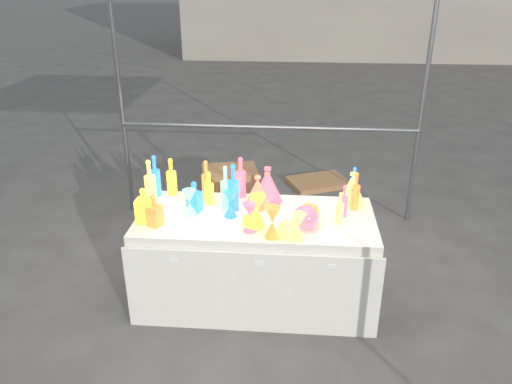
# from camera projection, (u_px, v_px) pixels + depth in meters

# --- Properties ---
(ground) EXTENTS (80.00, 80.00, 0.00)m
(ground) POSITION_uv_depth(u_px,v_px,m) (256.00, 297.00, 4.10)
(ground) COLOR slate
(ground) RESTS_ON ground
(display_table) EXTENTS (1.84, 0.83, 0.75)m
(display_table) POSITION_uv_depth(u_px,v_px,m) (256.00, 259.00, 3.94)
(display_table) COLOR white
(display_table) RESTS_ON ground
(cardboard_box_closed) EXTENTS (0.68, 0.56, 0.44)m
(cardboard_box_closed) POSITION_uv_depth(u_px,v_px,m) (230.00, 187.00, 5.60)
(cardboard_box_closed) COLOR #AF7B4F
(cardboard_box_closed) RESTS_ON ground
(cardboard_box_flat) EXTENTS (0.84, 0.74, 0.06)m
(cardboard_box_flat) POSITION_uv_depth(u_px,v_px,m) (318.00, 182.00, 6.20)
(cardboard_box_flat) COLOR #AF7B4F
(cardboard_box_flat) RESTS_ON ground
(bottle_0) EXTENTS (0.10, 0.10, 0.32)m
(bottle_0) POSITION_uv_depth(u_px,v_px,m) (171.00, 176.00, 4.09)
(bottle_0) COLOR red
(bottle_0) RESTS_ON display_table
(bottle_1) EXTENTS (0.09, 0.09, 0.35)m
(bottle_1) POSITION_uv_depth(u_px,v_px,m) (155.00, 176.00, 4.06)
(bottle_1) COLOR #157736
(bottle_1) RESTS_ON display_table
(bottle_2) EXTENTS (0.08, 0.08, 0.34)m
(bottle_2) POSITION_uv_depth(u_px,v_px,m) (206.00, 180.00, 3.99)
(bottle_2) COLOR #FFA31A
(bottle_2) RESTS_ON display_table
(bottle_3) EXTENTS (0.09, 0.09, 0.34)m
(bottle_3) POSITION_uv_depth(u_px,v_px,m) (241.00, 177.00, 4.05)
(bottle_3) COLOR #1F23B6
(bottle_3) RESTS_ON display_table
(bottle_4) EXTENTS (0.09, 0.09, 0.37)m
(bottle_4) POSITION_uv_depth(u_px,v_px,m) (150.00, 182.00, 3.91)
(bottle_4) COLOR #127561
(bottle_4) RESTS_ON display_table
(bottle_5) EXTENTS (0.09, 0.09, 0.35)m
(bottle_5) POSITION_uv_depth(u_px,v_px,m) (226.00, 187.00, 3.84)
(bottle_5) COLOR #B12382
(bottle_5) RESTS_ON display_table
(bottle_6) EXTENTS (0.09, 0.09, 0.27)m
(bottle_6) POSITION_uv_depth(u_px,v_px,m) (209.00, 188.00, 3.93)
(bottle_6) COLOR red
(bottle_6) RESTS_ON display_table
(bottle_7) EXTENTS (0.11, 0.11, 0.38)m
(bottle_7) POSITION_uv_depth(u_px,v_px,m) (233.00, 187.00, 3.82)
(bottle_7) COLOR #157736
(bottle_7) RESTS_ON display_table
(decanter_0) EXTENTS (0.11, 0.11, 0.27)m
(decanter_0) POSITION_uv_depth(u_px,v_px,m) (144.00, 205.00, 3.65)
(decanter_0) COLOR red
(decanter_0) RESTS_ON display_table
(decanter_1) EXTENTS (0.12, 0.12, 0.25)m
(decanter_1) POSITION_uv_depth(u_px,v_px,m) (154.00, 210.00, 3.61)
(decanter_1) COLOR #FFA31A
(decanter_1) RESTS_ON display_table
(decanter_2) EXTENTS (0.12, 0.12, 0.25)m
(decanter_2) POSITION_uv_depth(u_px,v_px,m) (194.00, 196.00, 3.82)
(decanter_2) COLOR #157736
(decanter_2) RESTS_ON display_table
(hourglass_0) EXTENTS (0.14, 0.14, 0.23)m
(hourglass_0) POSITION_uv_depth(u_px,v_px,m) (272.00, 222.00, 3.45)
(hourglass_0) COLOR #FFA31A
(hourglass_0) RESTS_ON display_table
(hourglass_1) EXTENTS (0.12, 0.12, 0.22)m
(hourglass_1) POSITION_uv_depth(u_px,v_px,m) (250.00, 217.00, 3.53)
(hourglass_1) COLOR #1F23B6
(hourglass_1) RESTS_ON display_table
(hourglass_2) EXTENTS (0.13, 0.13, 0.20)m
(hourglass_2) POSITION_uv_depth(u_px,v_px,m) (298.00, 227.00, 3.42)
(hourglass_2) COLOR #127561
(hourglass_2) RESTS_ON display_table
(hourglass_3) EXTENTS (0.14, 0.14, 0.21)m
(hourglass_3) POSITION_uv_depth(u_px,v_px,m) (190.00, 203.00, 3.76)
(hourglass_3) COLOR #B12382
(hourglass_3) RESTS_ON display_table
(hourglass_4) EXTENTS (0.13, 0.13, 0.24)m
(hourglass_4) POSITION_uv_depth(u_px,v_px,m) (257.00, 211.00, 3.61)
(hourglass_4) COLOR red
(hourglass_4) RESTS_ON display_table
(hourglass_5) EXTENTS (0.11, 0.11, 0.21)m
(hourglass_5) POSITION_uv_depth(u_px,v_px,m) (230.00, 204.00, 3.74)
(hourglass_5) COLOR #157736
(hourglass_5) RESTS_ON display_table
(globe_0) EXTENTS (0.18, 0.18, 0.12)m
(globe_0) POSITION_uv_depth(u_px,v_px,m) (253.00, 222.00, 3.58)
(globe_0) COLOR red
(globe_0) RESTS_ON display_table
(globe_1) EXTENTS (0.18, 0.18, 0.12)m
(globe_1) POSITION_uv_depth(u_px,v_px,m) (289.00, 230.00, 3.47)
(globe_1) COLOR #127561
(globe_1) RESTS_ON display_table
(globe_2) EXTENTS (0.19, 0.19, 0.13)m
(globe_2) POSITION_uv_depth(u_px,v_px,m) (309.00, 214.00, 3.67)
(globe_2) COLOR #FFA31A
(globe_2) RESTS_ON display_table
(globe_3) EXTENTS (0.21, 0.21, 0.15)m
(globe_3) POSITION_uv_depth(u_px,v_px,m) (305.00, 218.00, 3.59)
(globe_3) COLOR #1F23B6
(globe_3) RESTS_ON display_table
(lampshade_0) EXTENTS (0.24, 0.24, 0.26)m
(lampshade_0) POSITION_uv_depth(u_px,v_px,m) (258.00, 191.00, 3.89)
(lampshade_0) COLOR yellow
(lampshade_0) RESTS_ON display_table
(lampshade_1) EXTENTS (0.23, 0.23, 0.24)m
(lampshade_1) POSITION_uv_depth(u_px,v_px,m) (267.00, 187.00, 3.99)
(lampshade_1) COLOR yellow
(lampshade_1) RESTS_ON display_table
(lampshade_2) EXTENTS (0.25, 0.25, 0.29)m
(lampshade_2) POSITION_uv_depth(u_px,v_px,m) (268.00, 184.00, 3.98)
(lampshade_2) COLOR #1F23B6
(lampshade_2) RESTS_ON display_table
(lampshade_3) EXTENTS (0.28, 0.28, 0.26)m
(lampshade_3) POSITION_uv_depth(u_px,v_px,m) (352.00, 188.00, 3.94)
(lampshade_3) COLOR #127561
(lampshade_3) RESTS_ON display_table
(bottle_8) EXTENTS (0.07, 0.07, 0.28)m
(bottle_8) POSITION_uv_depth(u_px,v_px,m) (354.00, 183.00, 4.00)
(bottle_8) COLOR #157736
(bottle_8) RESTS_ON display_table
(bottle_9) EXTENTS (0.07, 0.07, 0.31)m
(bottle_9) POSITION_uv_depth(u_px,v_px,m) (356.00, 191.00, 3.84)
(bottle_9) COLOR #FFA31A
(bottle_9) RESTS_ON display_table
(bottle_10) EXTENTS (0.07, 0.07, 0.26)m
(bottle_10) POSITION_uv_depth(u_px,v_px,m) (344.00, 201.00, 3.74)
(bottle_10) COLOR #1F23B6
(bottle_10) RESTS_ON display_table
(bottle_11) EXTENTS (0.06, 0.06, 0.25)m
(bottle_11) POSITION_uv_depth(u_px,v_px,m) (340.00, 208.00, 3.64)
(bottle_11) COLOR #127561
(bottle_11) RESTS_ON display_table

